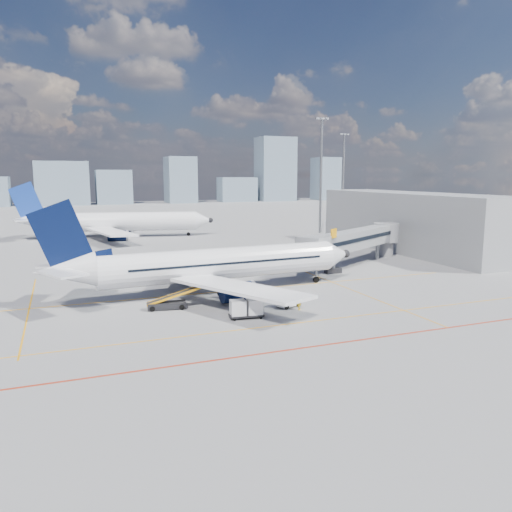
{
  "coord_description": "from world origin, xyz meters",
  "views": [
    {
      "loc": [
        -16.55,
        -44.5,
        13.02
      ],
      "look_at": [
        3.65,
        7.04,
        4.0
      ],
      "focal_mm": 35.0,
      "sensor_mm": 36.0,
      "label": 1
    }
  ],
  "objects_px": {
    "main_aircraft": "(209,265)",
    "belt_loader": "(168,303)",
    "baggage_tug": "(287,300)",
    "cargo_dolly": "(246,308)",
    "ramp_worker": "(299,301)",
    "second_aircraft": "(114,222)"
  },
  "relations": [
    {
      "from": "main_aircraft",
      "to": "belt_loader",
      "type": "xyz_separation_m",
      "value": [
        -5.56,
        -4.69,
        -2.66
      ]
    },
    {
      "from": "baggage_tug",
      "to": "cargo_dolly",
      "type": "height_order",
      "value": "cargo_dolly"
    },
    {
      "from": "baggage_tug",
      "to": "ramp_worker",
      "type": "bearing_deg",
      "value": -79.57
    },
    {
      "from": "belt_loader",
      "to": "second_aircraft",
      "type": "bearing_deg",
      "value": 97.07
    },
    {
      "from": "belt_loader",
      "to": "ramp_worker",
      "type": "xyz_separation_m",
      "value": [
        11.91,
        -4.89,
        0.34
      ]
    },
    {
      "from": "cargo_dolly",
      "to": "baggage_tug",
      "type": "bearing_deg",
      "value": 29.77
    },
    {
      "from": "baggage_tug",
      "to": "ramp_worker",
      "type": "xyz_separation_m",
      "value": [
        0.72,
        -1.25,
        0.14
      ]
    },
    {
      "from": "ramp_worker",
      "to": "belt_loader",
      "type": "bearing_deg",
      "value": 100.58
    },
    {
      "from": "baggage_tug",
      "to": "ramp_worker",
      "type": "distance_m",
      "value": 1.45
    },
    {
      "from": "second_aircraft",
      "to": "baggage_tug",
      "type": "distance_m",
      "value": 65.44
    },
    {
      "from": "main_aircraft",
      "to": "belt_loader",
      "type": "relative_size",
      "value": 6.74
    },
    {
      "from": "main_aircraft",
      "to": "second_aircraft",
      "type": "bearing_deg",
      "value": 91.51
    },
    {
      "from": "second_aircraft",
      "to": "cargo_dolly",
      "type": "xyz_separation_m",
      "value": [
        5.1,
        -66.68,
        -2.28
      ]
    },
    {
      "from": "main_aircraft",
      "to": "cargo_dolly",
      "type": "xyz_separation_m",
      "value": [
        0.49,
        -10.43,
        -2.28
      ]
    },
    {
      "from": "second_aircraft",
      "to": "cargo_dolly",
      "type": "relative_size",
      "value": 12.39
    },
    {
      "from": "baggage_tug",
      "to": "cargo_dolly",
      "type": "relative_size",
      "value": 0.79
    },
    {
      "from": "baggage_tug",
      "to": "ramp_worker",
      "type": "height_order",
      "value": "ramp_worker"
    },
    {
      "from": "main_aircraft",
      "to": "second_aircraft",
      "type": "relative_size",
      "value": 0.89
    },
    {
      "from": "main_aircraft",
      "to": "ramp_worker",
      "type": "bearing_deg",
      "value": -59.66
    },
    {
      "from": "main_aircraft",
      "to": "ramp_worker",
      "type": "xyz_separation_m",
      "value": [
        6.35,
        -9.59,
        -2.32
      ]
    },
    {
      "from": "baggage_tug",
      "to": "cargo_dolly",
      "type": "distance_m",
      "value": 5.55
    },
    {
      "from": "cargo_dolly",
      "to": "ramp_worker",
      "type": "distance_m",
      "value": 5.92
    }
  ]
}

